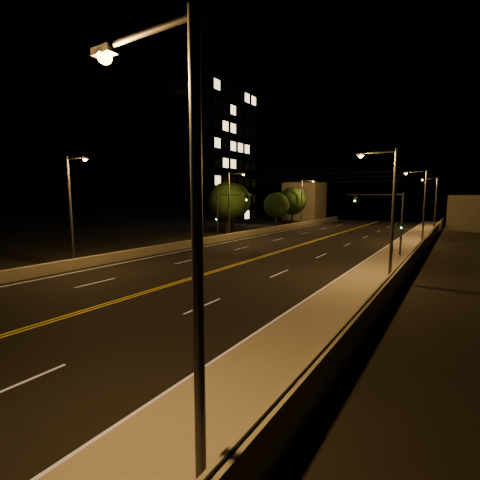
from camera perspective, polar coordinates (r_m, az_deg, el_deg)
The scene contains 24 objects.
road at distance 28.50m, azimuth -1.23°, elevation -4.26°, with size 18.00×120.00×0.02m, color black.
sidewalk at distance 24.33m, azimuth 20.57°, elevation -6.41°, with size 3.60×120.00×0.30m, color gray.
curb at distance 24.78m, azimuth 16.31°, elevation -6.17°, with size 0.14×120.00×0.15m, color gray.
parapet_wall at distance 23.93m, azimuth 24.51°, elevation -5.24°, with size 0.30×120.00×1.00m, color gray.
jersey_barrier at distance 34.73m, azimuth -14.75°, elevation -1.75°, with size 0.45×120.00×0.81m, color gray.
distant_building_right at distance 70.29m, azimuth 33.37°, elevation 3.80°, with size 6.00×10.00×5.79m, color gray.
distant_building_left at distance 83.96m, azimuth 10.53°, elevation 6.26°, with size 8.00×8.00×8.77m, color gray.
parapet_rail at distance 23.82m, azimuth 24.58°, elevation -4.00°, with size 0.06×0.06×120.00m, color black.
lane_markings at distance 28.44m, azimuth -1.31°, elevation -4.26°, with size 17.32×116.00×0.00m.
streetlight_0 at distance 6.08m, azimuth -9.14°, elevation 0.67°, with size 2.55×0.28×8.66m.
streetlight_1 at distance 24.62m, azimuth 23.22°, elevation 5.10°, with size 2.55×0.28×8.66m.
streetlight_2 at distance 46.33m, azimuth 27.69°, elevation 5.61°, with size 2.55×0.28×8.66m.
streetlight_3 at distance 66.47m, azimuth 29.22°, elevation 5.78°, with size 2.55×0.28×8.66m.
streetlight_4 at distance 29.93m, azimuth -25.80°, elevation 5.25°, with size 2.55×0.28×8.66m.
streetlight_5 at distance 45.48m, azimuth -1.49°, elevation 6.43°, with size 2.55×0.28×8.66m.
streetlight_6 at distance 67.05m, azimuth 10.30°, elevation 6.59°, with size 2.55×0.28×8.66m.
traffic_signal_right at distance 35.00m, azimuth 23.42°, elevation 3.57°, with size 5.11×0.31×6.02m.
traffic_signal_left at distance 42.26m, azimuth -2.65°, elevation 4.70°, with size 5.11×0.31×6.02m.
overhead_wires at distance 36.25m, azimuth 7.24°, elevation 9.89°, with size 22.00×0.03×0.83m.
building_tower at distance 72.78m, azimuth -8.67°, elevation 12.97°, with size 24.00×15.00×27.17m.
tree_0 at distance 52.25m, azimuth -2.17°, elevation 6.36°, with size 5.70×5.70×7.72m.
tree_1 at distance 57.14m, azimuth -1.11°, elevation 6.45°, with size 5.71×5.71×7.73m.
tree_2 at distance 64.16m, azimuth 6.02°, elevation 5.70°, with size 4.66×4.66×6.32m.
tree_3 at distance 69.99m, azimuth 8.59°, elevation 6.37°, with size 5.48×5.48×7.43m.
Camera 1 is at (15.53, -3.21, 5.72)m, focal length 26.00 mm.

